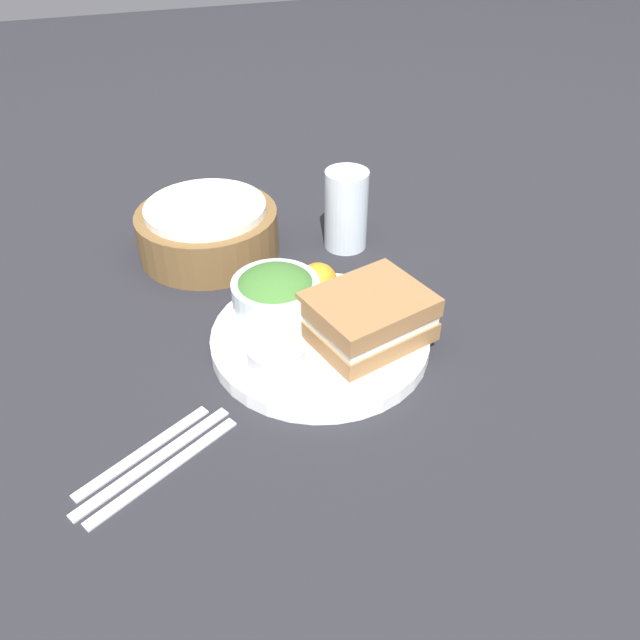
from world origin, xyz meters
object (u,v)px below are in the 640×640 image
at_px(fork, 165,469).
at_px(spoon, 144,451).
at_px(drink_glass, 346,210).
at_px(dressing_cup, 276,355).
at_px(plate, 320,339).
at_px(knife, 154,460).
at_px(sandwich, 368,317).
at_px(salad_bowl, 276,295).
at_px(bread_basket, 208,230).

height_order(fork, spoon, same).
bearing_deg(drink_glass, dressing_cup, -125.93).
distance_m(plate, knife, 0.25).
bearing_deg(knife, fork, 90.00).
bearing_deg(drink_glass, knife, -135.33).
height_order(drink_glass, fork, drink_glass).
relative_size(sandwich, fork, 0.89).
distance_m(sandwich, knife, 0.29).
xyz_separation_m(salad_bowl, knife, (-0.18, -0.17, -0.05)).
relative_size(fork, knife, 0.95).
bearing_deg(drink_glass, salad_bowl, -133.75).
bearing_deg(drink_glass, spoon, -137.43).
relative_size(plate, knife, 1.43).
distance_m(sandwich, spoon, 0.30).
xyz_separation_m(salad_bowl, bread_basket, (-0.04, 0.21, -0.01)).
bearing_deg(fork, sandwich, 174.22).
distance_m(dressing_cup, fork, 0.18).
distance_m(salad_bowl, drink_glass, 0.23).
bearing_deg(bread_basket, fork, -107.63).
bearing_deg(dressing_cup, fork, -146.53).
bearing_deg(knife, drink_glass, -163.48).
relative_size(drink_glass, knife, 0.65).
xyz_separation_m(bread_basket, knife, (-0.14, -0.38, -0.04)).
bearing_deg(dressing_cup, plate, 29.56).
xyz_separation_m(plate, salad_bowl, (-0.04, 0.05, 0.04)).
bearing_deg(salad_bowl, sandwich, -39.08).
distance_m(sandwich, dressing_cup, 0.12).
relative_size(knife, spoon, 1.17).
xyz_separation_m(dressing_cup, fork, (-0.15, -0.10, -0.03)).
bearing_deg(bread_basket, plate, -72.18).
bearing_deg(sandwich, drink_glass, 75.05).
bearing_deg(spoon, fork, 90.00).
bearing_deg(knife, sandwich, 170.66).
distance_m(sandwich, bread_basket, 0.32).
xyz_separation_m(dressing_cup, spoon, (-0.16, -0.06, -0.03)).
height_order(bread_basket, knife, bread_basket).
distance_m(salad_bowl, spoon, 0.25).
height_order(plate, dressing_cup, dressing_cup).
bearing_deg(fork, dressing_cup, -174.68).
xyz_separation_m(dressing_cup, drink_glass, (0.18, 0.25, 0.03)).
height_order(sandwich, fork, sandwich).
bearing_deg(sandwich, knife, -161.19).
height_order(plate, sandwich, sandwich).
bearing_deg(fork, salad_bowl, -160.98).
height_order(plate, salad_bowl, salad_bowl).
height_order(sandwich, salad_bowl, salad_bowl).
height_order(drink_glass, bread_basket, drink_glass).
distance_m(dressing_cup, knife, 0.18).
relative_size(sandwich, drink_glass, 1.31).
distance_m(plate, drink_glass, 0.25).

